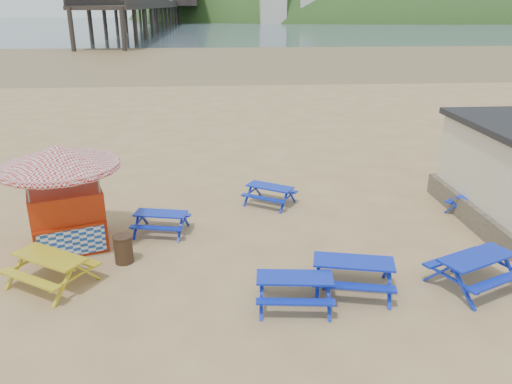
{
  "coord_description": "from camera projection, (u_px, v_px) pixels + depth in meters",
  "views": [
    {
      "loc": [
        -0.87,
        -13.04,
        6.5
      ],
      "look_at": [
        0.27,
        1.5,
        1.0
      ],
      "focal_mm": 35.0,
      "sensor_mm": 36.0,
      "label": 1
    }
  ],
  "objects": [
    {
      "name": "litter_bin",
      "position": [
        123.0,
        249.0,
        13.28
      ],
      "size": [
        0.53,
        0.53,
        0.78
      ],
      "color": "#392B19",
      "rests_on": "ground"
    },
    {
      "name": "ice_cream_kiosk",
      "position": [
        62.0,
        183.0,
        13.78
      ],
      "size": [
        4.22,
        4.22,
        2.95
      ],
      "rotation": [
        0.0,
        0.0,
        0.34
      ],
      "color": "#9E230A",
      "rests_on": "ground"
    },
    {
      "name": "picnic_table_yellow",
      "position": [
        52.0,
        270.0,
        12.21
      ],
      "size": [
        2.41,
        2.29,
        0.79
      ],
      "rotation": [
        0.0,
        0.0,
        -0.57
      ],
      "color": "#AC9812",
      "rests_on": "ground"
    },
    {
      "name": "picnic_table_blue_c",
      "position": [
        476.0,
        203.0,
        16.45
      ],
      "size": [
        2.14,
        2.08,
        0.7
      ],
      "rotation": [
        0.0,
        0.0,
        0.64
      ],
      "color": "#0300B4",
      "rests_on": "ground"
    },
    {
      "name": "sea",
      "position": [
        217.0,
        24.0,
        173.1
      ],
      "size": [
        400.0,
        400.0,
        0.0
      ],
      "primitive_type": "plane",
      "color": "#455663",
      "rests_on": "ground"
    },
    {
      "name": "ground",
      "position": [
        251.0,
        242.0,
        14.52
      ],
      "size": [
        400.0,
        400.0,
        0.0
      ],
      "primitive_type": "plane",
      "color": "tan",
      "rests_on": "ground"
    },
    {
      "name": "pier",
      "position": [
        166.0,
        7.0,
        177.54
      ],
      "size": [
        24.0,
        220.0,
        39.29
      ],
      "color": "black",
      "rests_on": "ground"
    },
    {
      "name": "headland_town",
      "position": [
        405.0,
        41.0,
        238.86
      ],
      "size": [
        264.0,
        144.0,
        108.0
      ],
      "color": "#2D4C1E",
      "rests_on": "ground"
    },
    {
      "name": "picnic_table_blue_a",
      "position": [
        161.0,
        223.0,
        15.03
      ],
      "size": [
        1.78,
        1.55,
        0.65
      ],
      "rotation": [
        0.0,
        0.0,
        -0.21
      ],
      "color": "#0300B4",
      "rests_on": "ground"
    },
    {
      "name": "picnic_table_blue_b",
      "position": [
        270.0,
        195.0,
        17.2
      ],
      "size": [
        2.01,
        1.92,
        0.66
      ],
      "rotation": [
        0.0,
        0.0,
        -0.57
      ],
      "color": "#0300B4",
      "rests_on": "ground"
    },
    {
      "name": "picnic_table_blue_f",
      "position": [
        475.0,
        271.0,
        12.13
      ],
      "size": [
        2.42,
        2.23,
        0.82
      ],
      "rotation": [
        0.0,
        0.0,
        0.42
      ],
      "color": "#0300B4",
      "rests_on": "ground"
    },
    {
      "name": "wet_sand",
      "position": [
        222.0,
        57.0,
        65.82
      ],
      "size": [
        400.0,
        400.0,
        0.0
      ],
      "primitive_type": "plane",
      "color": "olive",
      "rests_on": "ground"
    },
    {
      "name": "picnic_table_blue_e",
      "position": [
        294.0,
        290.0,
        11.4
      ],
      "size": [
        1.87,
        1.57,
        0.73
      ],
      "rotation": [
        0.0,
        0.0,
        -0.1
      ],
      "color": "#0300B4",
      "rests_on": "ground"
    },
    {
      "name": "picnic_table_blue_d",
      "position": [
        353.0,
        275.0,
        11.97
      ],
      "size": [
        2.19,
        1.91,
        0.8
      ],
      "rotation": [
        0.0,
        0.0,
        -0.23
      ],
      "color": "#0300B4",
      "rests_on": "ground"
    }
  ]
}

